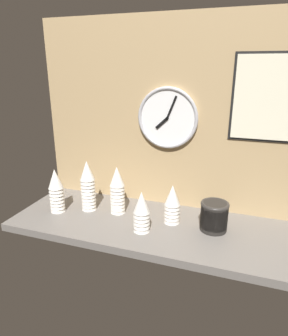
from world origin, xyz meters
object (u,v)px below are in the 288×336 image
(cup_stack_center, at_px, (142,212))
(wall_clock, at_px, (168,118))
(cup_stack_far_left, at_px, (56,190))
(cup_stack_left, at_px, (88,186))
(bowl_stack_right, at_px, (214,216))
(menu_board, at_px, (284,99))
(cup_stack_center_right, at_px, (172,204))
(cup_stack_center_left, at_px, (117,190))

(cup_stack_center, relative_size, wall_clock, 0.63)
(cup_stack_far_left, height_order, wall_clock, wall_clock)
(cup_stack_left, distance_m, bowl_stack_right, 0.71)
(bowl_stack_right, relative_size, menu_board, 0.31)
(cup_stack_left, distance_m, menu_board, 1.11)
(cup_stack_center_right, xyz_separation_m, bowl_stack_right, (0.22, -0.01, -0.03))
(cup_stack_left, distance_m, cup_stack_far_left, 0.18)
(cup_stack_center, height_order, bowl_stack_right, cup_stack_center)
(cup_stack_center_left, height_order, cup_stack_far_left, cup_stack_center_left)
(cup_stack_far_left, height_order, bowl_stack_right, cup_stack_far_left)
(cup_stack_left, bearing_deg, menu_board, 12.43)
(cup_stack_left, relative_size, cup_stack_center_right, 1.38)
(cup_stack_left, xyz_separation_m, wall_clock, (0.40, 0.21, 0.37))
(cup_stack_left, bearing_deg, cup_stack_center_left, 6.26)
(wall_clock, relative_size, menu_board, 0.69)
(cup_stack_left, height_order, cup_stack_far_left, cup_stack_left)
(cup_stack_center, bearing_deg, cup_stack_center_left, 142.89)
(cup_stack_center_left, distance_m, cup_stack_far_left, 0.35)
(cup_stack_center, xyz_separation_m, bowl_stack_right, (0.34, 0.13, -0.03))
(cup_stack_center_left, relative_size, bowl_stack_right, 1.82)
(cup_stack_center_left, relative_size, wall_clock, 0.80)
(menu_board, bearing_deg, cup_stack_center_left, -166.26)
(cup_stack_center_left, relative_size, cup_stack_far_left, 1.08)
(menu_board, bearing_deg, bowl_stack_right, -140.82)
(wall_clock, bearing_deg, cup_stack_left, -152.92)
(cup_stack_center_left, xyz_separation_m, bowl_stack_right, (0.54, -0.02, -0.06))
(cup_stack_center_left, xyz_separation_m, cup_stack_left, (-0.17, -0.02, 0.01))
(cup_stack_center_left, xyz_separation_m, cup_stack_far_left, (-0.33, -0.10, -0.01))
(cup_stack_center_left, bearing_deg, cup_stack_far_left, -163.56)
(cup_stack_center_left, distance_m, bowl_stack_right, 0.54)
(cup_stack_center_left, bearing_deg, cup_stack_left, -173.74)
(menu_board, bearing_deg, cup_stack_center_right, -156.54)
(cup_stack_left, height_order, bowl_stack_right, cup_stack_left)
(cup_stack_center, height_order, cup_stack_far_left, cup_stack_far_left)
(cup_stack_center_left, bearing_deg, menu_board, 13.74)
(wall_clock, bearing_deg, bowl_stack_right, -33.91)
(cup_stack_center_right, height_order, menu_board, menu_board)
(wall_clock, bearing_deg, cup_stack_center_right, -66.07)
(cup_stack_center_right, bearing_deg, cup_stack_left, -179.37)
(cup_stack_center_left, xyz_separation_m, menu_board, (0.80, 0.20, 0.50))
(wall_clock, bearing_deg, cup_stack_far_left, -153.09)
(cup_stack_center, relative_size, cup_stack_center_right, 1.00)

